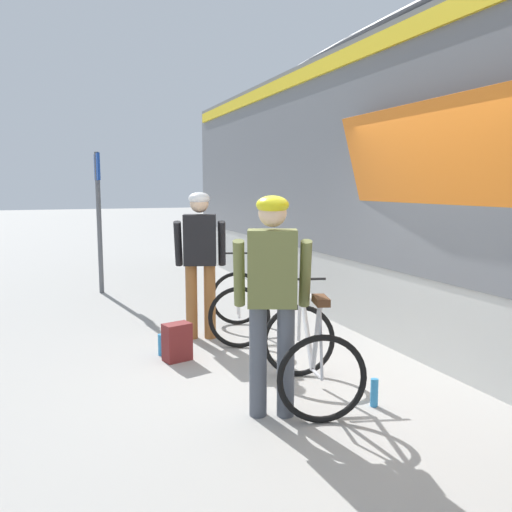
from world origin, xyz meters
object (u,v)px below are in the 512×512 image
(water_bottle_by_the_backpack, at_px, (162,345))
(platform_sign_post, at_px, (98,198))
(bicycle_far_silver, at_px, (309,353))
(water_bottle_near_the_bikes, at_px, (374,393))
(cyclist_near_in_dark, at_px, (200,252))
(bicycle_near_white, at_px, (238,303))
(backpack_on_platform, at_px, (177,342))
(cyclist_far_in_olive, at_px, (272,287))

(water_bottle_by_the_backpack, distance_m, platform_sign_post, 4.06)
(bicycle_far_silver, xyz_separation_m, water_bottle_near_the_bikes, (0.42, -0.37, -0.28))
(water_bottle_by_the_backpack, bearing_deg, cyclist_near_in_dark, 39.58)
(cyclist_near_in_dark, distance_m, water_bottle_by_the_backpack, 1.20)
(cyclist_near_in_dark, xyz_separation_m, bicycle_near_white, (0.46, -0.06, -0.65))
(cyclist_near_in_dark, relative_size, water_bottle_near_the_bikes, 7.43)
(backpack_on_platform, distance_m, water_bottle_near_the_bikes, 2.17)
(cyclist_far_in_olive, distance_m, bicycle_far_silver, 0.82)
(cyclist_far_in_olive, relative_size, platform_sign_post, 0.73)
(cyclist_near_in_dark, relative_size, water_bottle_by_the_backpack, 7.55)
(cyclist_near_in_dark, bearing_deg, water_bottle_near_the_bikes, -71.85)
(water_bottle_near_the_bikes, relative_size, water_bottle_by_the_backpack, 1.02)
(bicycle_far_silver, distance_m, water_bottle_near_the_bikes, 0.63)
(bicycle_far_silver, xyz_separation_m, water_bottle_by_the_backpack, (-0.97, 1.62, -0.29))
(cyclist_far_in_olive, bearing_deg, bicycle_far_silver, 25.35)
(cyclist_near_in_dark, height_order, bicycle_near_white, cyclist_near_in_dark)
(cyclist_far_in_olive, distance_m, water_bottle_by_the_backpack, 2.12)
(backpack_on_platform, bearing_deg, water_bottle_near_the_bikes, -69.39)
(bicycle_near_white, distance_m, backpack_on_platform, 1.14)
(cyclist_far_in_olive, bearing_deg, water_bottle_near_the_bikes, -10.50)
(platform_sign_post, bearing_deg, water_bottle_by_the_backpack, -85.63)
(water_bottle_near_the_bikes, distance_m, water_bottle_by_the_backpack, 2.43)
(cyclist_far_in_olive, relative_size, backpack_on_platform, 4.40)
(cyclist_near_in_dark, bearing_deg, bicycle_far_silver, -79.51)
(bicycle_near_white, xyz_separation_m, backpack_on_platform, (-0.92, -0.65, -0.20))
(cyclist_near_in_dark, relative_size, bicycle_near_white, 1.42)
(cyclist_far_in_olive, relative_size, bicycle_near_white, 1.42)
(cyclist_far_in_olive, bearing_deg, bicycle_near_white, 77.12)
(backpack_on_platform, relative_size, platform_sign_post, 0.17)
(backpack_on_platform, height_order, water_bottle_near_the_bikes, backpack_on_platform)
(cyclist_near_in_dark, height_order, water_bottle_near_the_bikes, cyclist_near_in_dark)
(cyclist_near_in_dark, xyz_separation_m, backpack_on_platform, (-0.46, -0.71, -0.85))
(cyclist_far_in_olive, bearing_deg, cyclist_near_in_dark, 88.62)
(cyclist_far_in_olive, distance_m, platform_sign_post, 5.67)
(bicycle_far_silver, relative_size, water_bottle_by_the_backpack, 5.24)
(cyclist_near_in_dark, relative_size, cyclist_far_in_olive, 1.00)
(cyclist_far_in_olive, xyz_separation_m, bicycle_near_white, (0.51, 2.25, -0.65))
(cyclist_near_in_dark, bearing_deg, platform_sign_post, 104.79)
(cyclist_far_in_olive, relative_size, water_bottle_by_the_backpack, 7.55)
(bicycle_near_white, relative_size, water_bottle_by_the_backpack, 5.30)
(water_bottle_near_the_bikes, bearing_deg, bicycle_near_white, 98.32)
(cyclist_near_in_dark, distance_m, water_bottle_near_the_bikes, 2.76)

